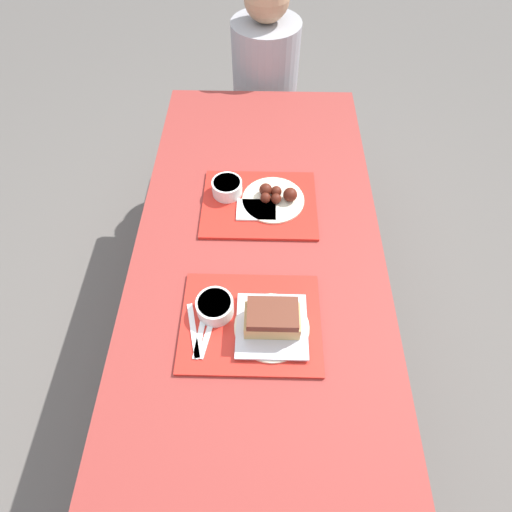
% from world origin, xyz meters
% --- Properties ---
extents(ground_plane, '(12.00, 12.00, 0.00)m').
position_xyz_m(ground_plane, '(0.00, 0.00, 0.00)').
color(ground_plane, '#605B56').
extents(picnic_table, '(0.82, 1.87, 0.73)m').
position_xyz_m(picnic_table, '(0.00, 0.00, 0.64)').
color(picnic_table, maroon).
rests_on(picnic_table, ground_plane).
extents(picnic_bench_far, '(0.78, 0.28, 0.45)m').
position_xyz_m(picnic_bench_far, '(0.00, 1.16, 0.37)').
color(picnic_bench_far, maroon).
rests_on(picnic_bench_far, ground_plane).
extents(tray_near, '(0.40, 0.32, 0.01)m').
position_xyz_m(tray_near, '(-0.02, -0.23, 0.73)').
color(tray_near, red).
rests_on(tray_near, picnic_table).
extents(tray_far, '(0.40, 0.32, 0.01)m').
position_xyz_m(tray_far, '(0.00, 0.24, 0.73)').
color(tray_far, red).
rests_on(tray_far, picnic_table).
extents(bowl_coleslaw_near, '(0.11, 0.11, 0.05)m').
position_xyz_m(bowl_coleslaw_near, '(-0.12, -0.19, 0.77)').
color(bowl_coleslaw_near, white).
rests_on(bowl_coleslaw_near, tray_near).
extents(brisket_sandwich_plate, '(0.21, 0.21, 0.10)m').
position_xyz_m(brisket_sandwich_plate, '(0.04, -0.24, 0.78)').
color(brisket_sandwich_plate, beige).
rests_on(brisket_sandwich_plate, tray_near).
extents(plastic_fork_near, '(0.03, 0.17, 0.00)m').
position_xyz_m(plastic_fork_near, '(-0.16, -0.26, 0.74)').
color(plastic_fork_near, white).
rests_on(plastic_fork_near, tray_near).
extents(plastic_knife_near, '(0.05, 0.17, 0.00)m').
position_xyz_m(plastic_knife_near, '(-0.13, -0.26, 0.74)').
color(plastic_knife_near, white).
rests_on(plastic_knife_near, tray_near).
extents(plastic_spoon_near, '(0.06, 0.17, 0.00)m').
position_xyz_m(plastic_spoon_near, '(-0.18, -0.26, 0.74)').
color(plastic_spoon_near, white).
rests_on(plastic_spoon_near, tray_near).
extents(condiment_packet, '(0.04, 0.03, 0.01)m').
position_xyz_m(condiment_packet, '(0.00, -0.15, 0.74)').
color(condiment_packet, '#A59E93').
rests_on(condiment_packet, tray_near).
extents(bowl_coleslaw_far, '(0.11, 0.11, 0.05)m').
position_xyz_m(bowl_coleslaw_far, '(-0.12, 0.28, 0.77)').
color(bowl_coleslaw_far, white).
rests_on(bowl_coleslaw_far, tray_far).
extents(wings_plate_far, '(0.22, 0.22, 0.06)m').
position_xyz_m(wings_plate_far, '(0.05, 0.25, 0.75)').
color(wings_plate_far, beige).
rests_on(wings_plate_far, tray_far).
extents(napkin_far, '(0.14, 0.10, 0.01)m').
position_xyz_m(napkin_far, '(-0.01, 0.20, 0.74)').
color(napkin_far, white).
rests_on(napkin_far, tray_far).
extents(person_seated_across, '(0.33, 0.33, 0.68)m').
position_xyz_m(person_seated_across, '(0.01, 1.16, 0.73)').
color(person_seated_across, '#9E9EA3').
rests_on(person_seated_across, picnic_bench_far).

